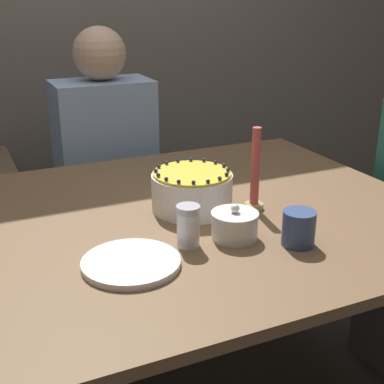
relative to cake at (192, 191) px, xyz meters
The scene contains 9 objects.
wall_behind 1.47m from the cake, 94.88° to the left, with size 8.00×0.05×2.60m.
dining_table 0.19m from the cake, behind, with size 1.64×1.19×0.76m.
cake is the anchor object (origin of this frame).
sugar_bowl 0.23m from the cake, 85.29° to the right, with size 0.13×0.13×0.10m.
sugar_shaker 0.25m from the cake, 116.93° to the right, with size 0.06×0.06×0.11m.
plate_stack 0.39m from the cake, 137.08° to the right, with size 0.24×0.24×0.02m.
candle 0.19m from the cake, 24.13° to the right, with size 0.06×0.06×0.25m.
cup 0.36m from the cake, 65.68° to the right, with size 0.09×0.09×0.09m.
person_man_blue_shirt 0.83m from the cake, 93.48° to the left, with size 0.40×0.34×1.25m.
Camera 1 is at (-0.50, -1.34, 1.38)m, focal length 50.00 mm.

